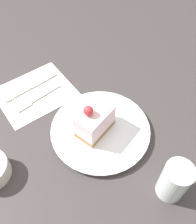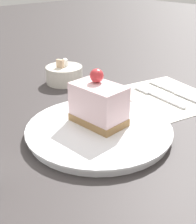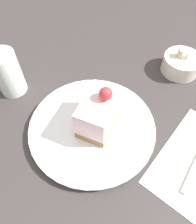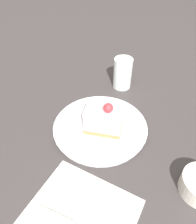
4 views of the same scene
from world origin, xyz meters
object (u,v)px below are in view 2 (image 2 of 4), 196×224
Objects in this scene: plate at (99,130)px; fork at (155,95)px; knife at (182,95)px; cake_slice at (97,104)px; sugar_bowl at (64,75)px.

plate is 0.24m from fork.
fork and knife have the same top height.
fork is at bearing 5.17° from cake_slice.
fork is (0.23, 0.05, -0.00)m from plate.
fork is at bearing 11.02° from plate.
fork is at bearing 144.82° from knife.
fork is 1.63× the size of sugar_bowl.
plate is at bearing -160.96° from fork.
cake_slice reaches higher than sugar_bowl.
sugar_bowl is (-0.10, 0.23, 0.02)m from fork.
knife is at bearing -5.73° from cake_slice.
plate reaches higher than knife.
sugar_bowl is (0.13, 0.28, 0.01)m from plate.
knife is at bearing -61.26° from sugar_bowl.
sugar_bowl is at bearing 65.41° from plate.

